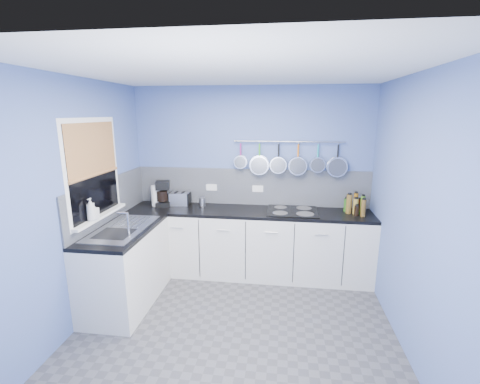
% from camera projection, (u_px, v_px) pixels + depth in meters
% --- Properties ---
extents(floor, '(3.20, 3.00, 0.02)m').
position_uv_depth(floor, '(235.00, 327.00, 3.43)').
color(floor, '#47474C').
rests_on(floor, ground).
extents(ceiling, '(3.20, 3.00, 0.02)m').
position_uv_depth(ceiling, '(234.00, 69.00, 2.84)').
color(ceiling, white).
rests_on(ceiling, ground).
extents(wall_back, '(3.20, 0.02, 2.50)m').
position_uv_depth(wall_back, '(251.00, 180.00, 4.59)').
color(wall_back, '#4E64A4').
rests_on(wall_back, ground).
extents(wall_front, '(3.20, 0.02, 2.50)m').
position_uv_depth(wall_front, '(191.00, 295.00, 1.68)').
color(wall_front, '#4E64A4').
rests_on(wall_front, ground).
extents(wall_left, '(0.02, 3.00, 2.50)m').
position_uv_depth(wall_left, '(77.00, 204.00, 3.34)').
color(wall_left, '#4E64A4').
rests_on(wall_left, ground).
extents(wall_right, '(0.02, 3.00, 2.50)m').
position_uv_depth(wall_right, '(415.00, 217.00, 2.93)').
color(wall_right, '#4E64A4').
rests_on(wall_right, ground).
extents(backsplash_back, '(3.20, 0.02, 0.50)m').
position_uv_depth(backsplash_back, '(251.00, 187.00, 4.59)').
color(backsplash_back, slate).
rests_on(backsplash_back, wall_back).
extents(backsplash_left, '(0.02, 1.80, 0.50)m').
position_uv_depth(backsplash_left, '(110.00, 199.00, 3.94)').
color(backsplash_left, slate).
rests_on(backsplash_left, wall_left).
extents(cabinet_run_back, '(3.20, 0.60, 0.86)m').
position_uv_depth(cabinet_run_back, '(248.00, 244.00, 4.48)').
color(cabinet_run_back, silver).
rests_on(cabinet_run_back, ground).
extents(worktop_back, '(3.20, 0.60, 0.04)m').
position_uv_depth(worktop_back, '(248.00, 212.00, 4.38)').
color(worktop_back, black).
rests_on(worktop_back, cabinet_run_back).
extents(cabinet_run_left, '(0.60, 1.20, 0.86)m').
position_uv_depth(cabinet_run_left, '(126.00, 268.00, 3.78)').
color(cabinet_run_left, silver).
rests_on(cabinet_run_left, ground).
extents(worktop_left, '(0.60, 1.20, 0.04)m').
position_uv_depth(worktop_left, '(123.00, 230.00, 3.68)').
color(worktop_left, black).
rests_on(worktop_left, cabinet_run_left).
extents(window_frame, '(0.01, 1.00, 1.10)m').
position_uv_depth(window_frame, '(94.00, 170.00, 3.56)').
color(window_frame, white).
rests_on(window_frame, wall_left).
extents(window_glass, '(0.01, 0.90, 1.00)m').
position_uv_depth(window_glass, '(94.00, 170.00, 3.56)').
color(window_glass, black).
rests_on(window_glass, wall_left).
extents(bamboo_blind, '(0.01, 0.90, 0.55)m').
position_uv_depth(bamboo_blind, '(92.00, 149.00, 3.50)').
color(bamboo_blind, '#A06F43').
rests_on(bamboo_blind, wall_left).
extents(window_sill, '(0.10, 0.98, 0.03)m').
position_uv_depth(window_sill, '(100.00, 216.00, 3.67)').
color(window_sill, white).
rests_on(window_sill, wall_left).
extents(sink_unit, '(0.50, 0.95, 0.01)m').
position_uv_depth(sink_unit, '(123.00, 228.00, 3.67)').
color(sink_unit, silver).
rests_on(sink_unit, worktop_left).
extents(mixer_tap, '(0.12, 0.08, 0.26)m').
position_uv_depth(mixer_tap, '(128.00, 223.00, 3.45)').
color(mixer_tap, silver).
rests_on(mixer_tap, worktop_left).
extents(socket_left, '(0.15, 0.01, 0.09)m').
position_uv_depth(socket_left, '(212.00, 187.00, 4.66)').
color(socket_left, white).
rests_on(socket_left, backsplash_back).
extents(socket_right, '(0.15, 0.01, 0.09)m').
position_uv_depth(socket_right, '(258.00, 189.00, 4.57)').
color(socket_right, white).
rests_on(socket_right, backsplash_back).
extents(pot_rail, '(1.45, 0.02, 0.02)m').
position_uv_depth(pot_rail, '(289.00, 142.00, 4.35)').
color(pot_rail, silver).
rests_on(pot_rail, wall_back).
extents(soap_bottle_a, '(0.09, 0.09, 0.24)m').
position_uv_depth(soap_bottle_a, '(91.00, 209.00, 3.45)').
color(soap_bottle_a, white).
rests_on(soap_bottle_a, window_sill).
extents(soap_bottle_b, '(0.08, 0.09, 0.17)m').
position_uv_depth(soap_bottle_b, '(94.00, 211.00, 3.51)').
color(soap_bottle_b, white).
rests_on(soap_bottle_b, window_sill).
extents(paper_towel, '(0.13, 0.13, 0.28)m').
position_uv_depth(paper_towel, '(156.00, 196.00, 4.54)').
color(paper_towel, white).
rests_on(paper_towel, worktop_back).
extents(coffee_maker, '(0.24, 0.26, 0.34)m').
position_uv_depth(coffee_maker, '(163.00, 194.00, 4.53)').
color(coffee_maker, black).
rests_on(coffee_maker, worktop_back).
extents(toaster, '(0.29, 0.19, 0.17)m').
position_uv_depth(toaster, '(180.00, 199.00, 4.61)').
color(toaster, silver).
rests_on(toaster, worktop_back).
extents(canister, '(0.09, 0.09, 0.12)m').
position_uv_depth(canister, '(202.00, 202.00, 4.55)').
color(canister, silver).
rests_on(canister, worktop_back).
extents(hob, '(0.65, 0.57, 0.01)m').
position_uv_depth(hob, '(292.00, 211.00, 4.32)').
color(hob, black).
rests_on(hob, worktop_back).
extents(pan_0, '(0.18, 0.07, 0.37)m').
position_uv_depth(pan_0, '(241.00, 155.00, 4.46)').
color(pan_0, silver).
rests_on(pan_0, pot_rail).
extents(pan_1, '(0.26, 0.07, 0.45)m').
position_uv_depth(pan_1, '(259.00, 158.00, 4.44)').
color(pan_1, silver).
rests_on(pan_1, pot_rail).
extents(pan_2, '(0.22, 0.12, 0.41)m').
position_uv_depth(pan_2, '(279.00, 157.00, 4.40)').
color(pan_2, silver).
rests_on(pan_2, pot_rail).
extents(pan_3, '(0.25, 0.09, 0.44)m').
position_uv_depth(pan_3, '(298.00, 158.00, 4.37)').
color(pan_3, silver).
rests_on(pan_3, pot_rail).
extents(pan_4, '(0.20, 0.09, 0.39)m').
position_uv_depth(pan_4, '(318.00, 157.00, 4.33)').
color(pan_4, silver).
rests_on(pan_4, pot_rail).
extents(pan_5, '(0.26, 0.07, 0.45)m').
position_uv_depth(pan_5, '(338.00, 160.00, 4.31)').
color(pan_5, silver).
rests_on(pan_5, pot_rail).
extents(condiment_0, '(0.06, 0.06, 0.16)m').
position_uv_depth(condiment_0, '(360.00, 205.00, 4.30)').
color(condiment_0, '#4C190C').
rests_on(condiment_0, worktop_back).
extents(condiment_1, '(0.05, 0.05, 0.25)m').
position_uv_depth(condiment_1, '(356.00, 203.00, 4.27)').
color(condiment_1, '#8C5914').
rests_on(condiment_1, worktop_back).
extents(condiment_2, '(0.06, 0.06, 0.17)m').
position_uv_depth(condiment_2, '(346.00, 205.00, 4.31)').
color(condiment_2, '#265919').
rests_on(condiment_2, worktop_back).
extents(condiment_3, '(0.06, 0.06, 0.24)m').
position_uv_depth(condiment_3, '(363.00, 205.00, 4.17)').
color(condiment_3, '#3F721E').
rests_on(condiment_3, worktop_back).
extents(condiment_4, '(0.06, 0.06, 0.20)m').
position_uv_depth(condiment_4, '(356.00, 206.00, 4.19)').
color(condiment_4, olive).
rests_on(condiment_4, worktop_back).
extents(condiment_5, '(0.07, 0.07, 0.24)m').
position_uv_depth(condiment_5, '(349.00, 204.00, 4.21)').
color(condiment_5, brown).
rests_on(condiment_5, worktop_back).
extents(condiment_6, '(0.06, 0.06, 0.21)m').
position_uv_depth(condiment_6, '(363.00, 208.00, 4.09)').
color(condiment_6, brown).
rests_on(condiment_6, worktop_back).
extents(condiment_7, '(0.06, 0.06, 0.13)m').
position_uv_depth(condiment_7, '(357.00, 211.00, 4.12)').
color(condiment_7, black).
rests_on(condiment_7, worktop_back).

